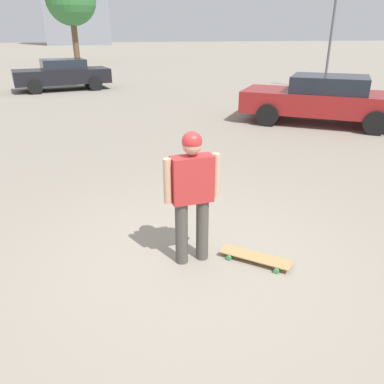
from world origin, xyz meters
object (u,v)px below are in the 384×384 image
Objects in this scene: skateboard at (255,257)px; person at (192,189)px; car_parked_near at (324,99)px; car_parked_far at (62,74)px.

person is at bearing 24.22° from skateboard.
car_parked_far is at bearing -14.22° from car_parked_near.
car_parked_near reaches higher than car_parked_far.
car_parked_far is (9.49, 8.08, -0.01)m from car_parked_near.
skateboard is at bearing 88.32° from car_parked_near.
car_parked_near reaches higher than skateboard.
car_parked_near is 1.07× the size of car_parked_far.
car_parked_near is at bearing 118.56° from car_parked_far.
car_parked_far is (16.00, 3.17, 0.67)m from skateboard.
car_parked_near is (6.51, -4.91, 0.68)m from skateboard.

